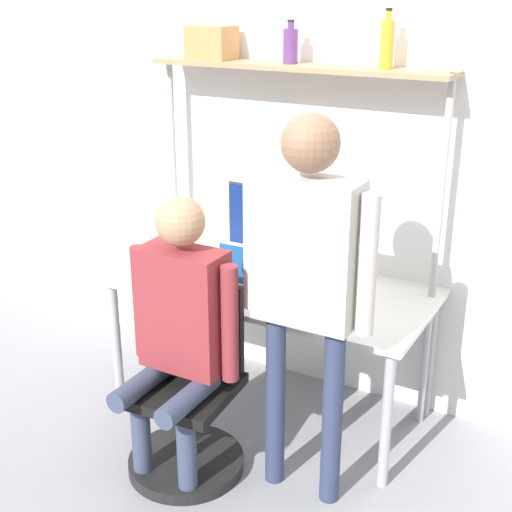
% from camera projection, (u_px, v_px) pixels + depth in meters
% --- Properties ---
extents(ground_plane, '(12.00, 12.00, 0.00)m').
position_uv_depth(ground_plane, '(231.00, 445.00, 3.65)').
color(ground_plane, gray).
extents(wall_back, '(8.00, 0.06, 2.70)m').
position_uv_depth(wall_back, '(308.00, 153.00, 3.86)').
color(wall_back, white).
rests_on(wall_back, ground_plane).
extents(desk, '(1.68, 0.80, 0.74)m').
position_uv_depth(desk, '(270.00, 296.00, 3.75)').
color(desk, silver).
rests_on(desk, ground_plane).
extents(shelf_unit, '(1.60, 0.25, 1.83)m').
position_uv_depth(shelf_unit, '(295.00, 124.00, 3.66)').
color(shelf_unit, '#997A56').
rests_on(shelf_unit, ground_plane).
extents(monitor, '(0.55, 0.23, 0.45)m').
position_uv_depth(monitor, '(272.00, 225.00, 3.87)').
color(monitor, '#333338').
rests_on(monitor, desk).
extents(laptop, '(0.33, 0.22, 0.23)m').
position_uv_depth(laptop, '(239.00, 278.00, 3.63)').
color(laptop, silver).
rests_on(laptop, desk).
extents(cell_phone, '(0.07, 0.15, 0.01)m').
position_uv_depth(cell_phone, '(285.00, 306.00, 3.45)').
color(cell_phone, silver).
rests_on(cell_phone, desk).
extents(office_chair, '(0.56, 0.56, 0.91)m').
position_uv_depth(office_chair, '(189.00, 414.00, 3.41)').
color(office_chair, black).
rests_on(office_chair, ground_plane).
extents(person_seated, '(0.56, 0.47, 1.36)m').
position_uv_depth(person_seated, '(180.00, 320.00, 3.19)').
color(person_seated, '#38425B').
rests_on(person_seated, ground_plane).
extents(person_standing, '(0.60, 0.24, 1.75)m').
position_uv_depth(person_standing, '(307.00, 264.00, 2.93)').
color(person_standing, '#2D3856').
rests_on(person_standing, ground_plane).
extents(bottle_amber, '(0.07, 0.07, 0.27)m').
position_uv_depth(bottle_amber, '(387.00, 43.00, 3.30)').
color(bottle_amber, gold).
rests_on(bottle_amber, shelf_unit).
extents(bottle_purple, '(0.08, 0.08, 0.21)m').
position_uv_depth(bottle_purple, '(291.00, 45.00, 3.53)').
color(bottle_purple, '#593372').
rests_on(bottle_purple, shelf_unit).
extents(storage_box, '(0.23, 0.18, 0.17)m').
position_uv_depth(storage_box, '(212.00, 43.00, 3.75)').
color(storage_box, '#B27A47').
rests_on(storage_box, shelf_unit).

